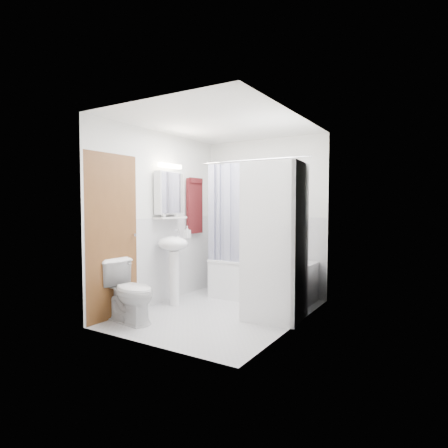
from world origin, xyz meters
The scene contains 20 objects.
floor centered at (0.00, 0.00, 0.00)m, with size 2.60×2.60×0.00m, color #BBBCC0.
room_walls centered at (0.00, 0.00, 1.49)m, with size 2.60×2.60×2.60m.
wainscot centered at (0.00, 0.29, 0.60)m, with size 1.98×2.58×2.58m.
door centered at (-0.95, -0.55, 1.00)m, with size 0.05×2.00×2.00m.
bathtub centered at (0.15, 0.92, 0.31)m, with size 1.49×0.70×0.57m.
tub_spout centered at (0.35, 1.25, 0.89)m, with size 0.04×0.04×0.12m, color silver.
curtain_rod centered at (0.15, 0.63, 2.00)m, with size 0.02×0.02×1.67m, color silver.
shower_curtain centered at (-0.30, 0.63, 1.25)m, with size 0.55×0.02×1.45m.
sink centered at (-0.75, -0.01, 0.70)m, with size 0.44×0.37×1.04m.
medicine_cabinet centered at (-0.90, 0.10, 1.57)m, with size 0.13×0.50×0.71m.
shelf centered at (-0.89, 0.10, 1.20)m, with size 0.18×0.54×0.03m, color silver.
shower_caddy centered at (0.40, 1.24, 1.15)m, with size 0.22×0.06×0.02m, color silver.
towel centered at (-0.94, 0.75, 1.38)m, with size 0.07×0.36×0.88m.
washer_dryer centered at (0.68, 0.18, 0.94)m, with size 0.74×0.73×1.89m.
toilet centered at (-0.72, -0.87, 0.36)m, with size 0.41×0.74×0.72m, color white.
soap_pump centered at (-0.71, 0.25, 0.95)m, with size 0.08×0.17×0.08m, color gray.
shelf_bottle centered at (-0.89, -0.05, 1.25)m, with size 0.07×0.18×0.07m, color gray.
shelf_cup centered at (-0.89, 0.22, 1.26)m, with size 0.10×0.09×0.10m, color gray.
shampoo_a centered at (0.35, 1.24, 1.23)m, with size 0.13×0.17×0.13m, color gray.
shampoo_b centered at (0.47, 1.24, 1.20)m, with size 0.08×0.21×0.08m, color #204F83.
Camera 1 is at (2.51, -4.01, 1.39)m, focal length 30.00 mm.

